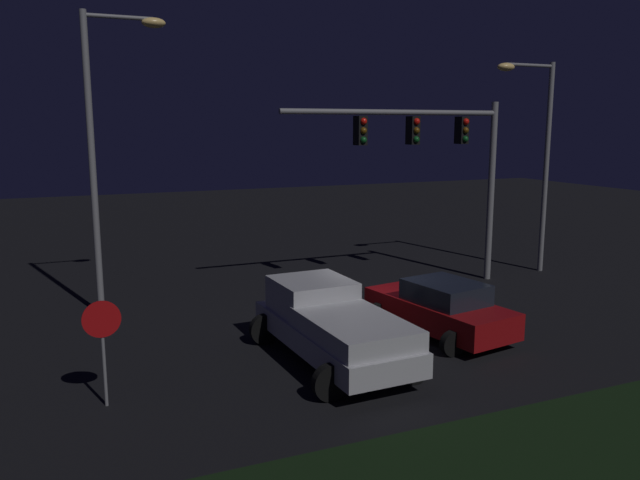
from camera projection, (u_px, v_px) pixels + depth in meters
The scene contains 8 objects.
ground_plane at pixel (371, 327), 18.10m from camera, with size 80.00×80.00×0.00m, color black.
grass_median at pixel (619, 476), 10.32m from camera, with size 24.32×5.21×0.10m, color black.
pickup_truck at pixel (330, 320), 15.41m from camera, with size 3.00×5.47×1.80m.
car_sedan at pixel (440, 308), 17.39m from camera, with size 2.94×4.63×1.51m.
traffic_signal_gantry at pixel (436, 148), 22.01m from camera, with size 8.32×0.56×6.50m.
street_lamp_left at pixel (106, 131), 18.54m from camera, with size 2.39×0.44×8.87m.
street_lamp_right at pixel (537, 142), 24.07m from camera, with size 2.62×0.44×8.00m.
stop_sign at pixel (102, 333), 12.73m from camera, with size 0.76×0.08×2.23m.
Camera 1 is at (-8.24, -15.36, 5.66)m, focal length 35.66 mm.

